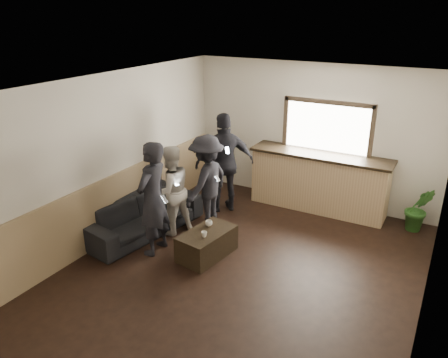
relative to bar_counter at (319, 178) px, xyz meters
The scene contains 12 objects.
ground 2.79m from the bar_counter, 96.35° to the right, with size 5.00×6.00×0.01m, color black.
room_shell 3.00m from the bar_counter, 111.04° to the right, with size 5.01×6.01×2.80m.
bar_counter is the anchor object (origin of this frame).
sofa 3.46m from the bar_counter, 134.44° to the right, with size 2.24×0.88×0.65m, color black.
coffee_table 2.82m from the bar_counter, 110.82° to the right, with size 0.54×0.97×0.43m, color black.
cup_a 2.65m from the bar_counter, 113.80° to the right, with size 0.11×0.11×0.09m, color silver.
cup_b 2.93m from the bar_counter, 108.81° to the right, with size 0.09×0.09×0.09m, color silver.
potted_plant 1.86m from the bar_counter, ahead, with size 0.46×0.37×0.84m, color #2D6623.
person_a 3.42m from the bar_counter, 122.01° to the right, with size 0.51×0.71×1.87m.
person_b 2.96m from the bar_counter, 131.58° to the right, with size 0.88×0.96×1.60m.
person_c 2.29m from the bar_counter, 133.07° to the right, with size 0.68×1.13×1.71m.
person_d 1.88m from the bar_counter, 149.23° to the right, with size 1.17×1.11×1.94m.
Camera 1 is at (2.53, -5.14, 3.75)m, focal length 35.00 mm.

